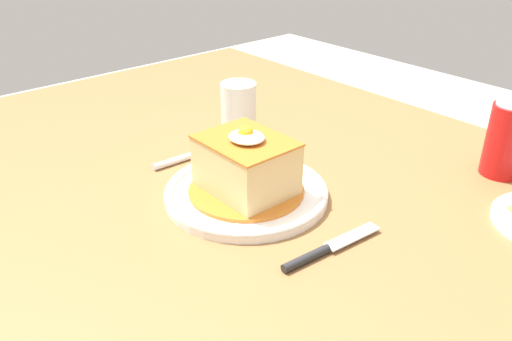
# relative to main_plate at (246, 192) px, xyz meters

# --- Properties ---
(dining_table) EXTENTS (1.40, 0.96, 0.75)m
(dining_table) POSITION_rel_main_plate_xyz_m (-0.02, 0.06, -0.11)
(dining_table) COLOR olive
(dining_table) RESTS_ON ground_plane
(main_plate) EXTENTS (0.25, 0.25, 0.02)m
(main_plate) POSITION_rel_main_plate_xyz_m (0.00, 0.00, 0.00)
(main_plate) COLOR white
(main_plate) RESTS_ON dining_table
(sandwich_meal) EXTENTS (0.18, 0.18, 0.11)m
(sandwich_meal) POSITION_rel_main_plate_xyz_m (0.00, -0.00, 0.04)
(sandwich_meal) COLOR #C66B23
(sandwich_meal) RESTS_ON main_plate
(fork) EXTENTS (0.02, 0.14, 0.01)m
(fork) POSITION_rel_main_plate_xyz_m (-0.17, -0.00, -0.00)
(fork) COLOR silver
(fork) RESTS_ON dining_table
(knife) EXTENTS (0.03, 0.17, 0.01)m
(knife) POSITION_rel_main_plate_xyz_m (0.18, -0.02, -0.00)
(knife) COLOR #262628
(knife) RESTS_ON dining_table
(soda_can) EXTENTS (0.07, 0.07, 0.12)m
(soda_can) POSITION_rel_main_plate_xyz_m (0.22, 0.37, 0.05)
(soda_can) COLOR red
(soda_can) RESTS_ON dining_table
(drinking_glass) EXTENTS (0.07, 0.07, 0.10)m
(drinking_glass) POSITION_rel_main_plate_xyz_m (-0.19, 0.14, 0.04)
(drinking_glass) COLOR #3F2314
(drinking_glass) RESTS_ON dining_table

